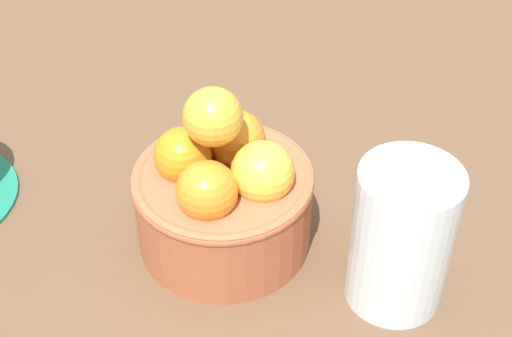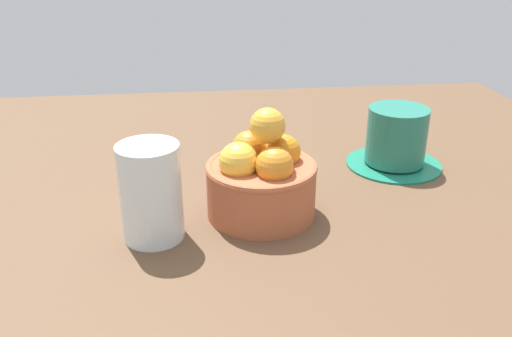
{
  "view_description": "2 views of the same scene",
  "coord_description": "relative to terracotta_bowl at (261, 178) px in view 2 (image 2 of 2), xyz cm",
  "views": [
    {
      "loc": [
        27.82,
        -28.84,
        41.39
      ],
      "look_at": [
        1.58,
        1.88,
        6.85
      ],
      "focal_mm": 51.53,
      "sensor_mm": 36.0,
      "label": 1
    },
    {
      "loc": [
        7.41,
        58.93,
        32.71
      ],
      "look_at": [
        0.75,
        1.06,
        6.6
      ],
      "focal_mm": 38.37,
      "sensor_mm": 36.0,
      "label": 2
    }
  ],
  "objects": [
    {
      "name": "coffee_cup",
      "position": [
        -21.34,
        -12.5,
        -0.8
      ],
      "size": [
        13.9,
        13.9,
        8.79
      ],
      "color": "#1C765A",
      "rests_on": "ground_plane"
    },
    {
      "name": "ground_plane",
      "position": [
        0.0,
        -0.01,
        -7.01
      ],
      "size": [
        112.78,
        109.97,
        4.44
      ],
      "primitive_type": "cube",
      "color": "brown"
    },
    {
      "name": "water_glass",
      "position": [
        12.78,
        3.91,
        0.8
      ],
      "size": [
        6.93,
        6.93,
        11.19
      ],
      "primitive_type": "cylinder",
      "color": "silver",
      "rests_on": "ground_plane"
    },
    {
      "name": "terracotta_bowl",
      "position": [
        0.0,
        0.0,
        0.0
      ],
      "size": [
        13.38,
        13.38,
        13.56
      ],
      "color": "#AD5938",
      "rests_on": "ground_plane"
    }
  ]
}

